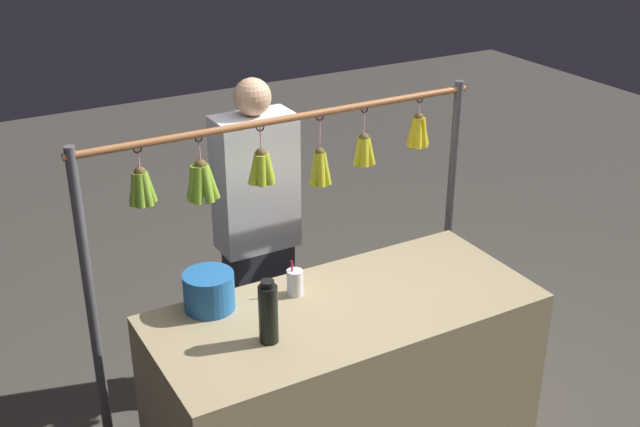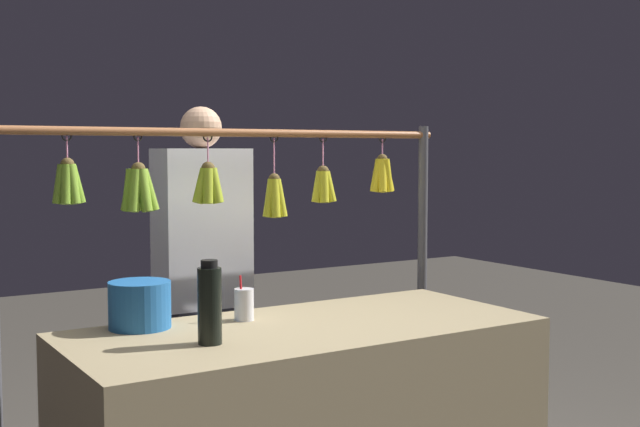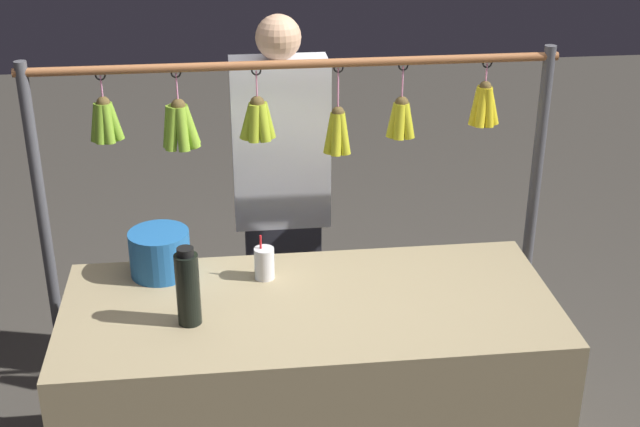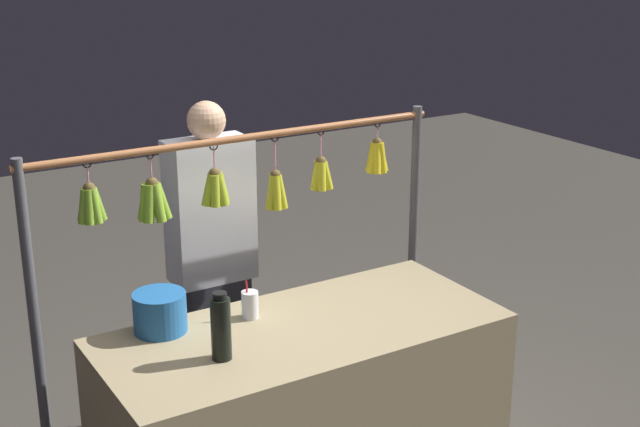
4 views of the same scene
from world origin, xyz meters
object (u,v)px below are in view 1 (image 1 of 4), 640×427
at_px(blue_bucket, 209,291).
at_px(drink_cup, 295,282).
at_px(vendor_person, 258,240).
at_px(water_bottle, 268,313).

height_order(blue_bucket, drink_cup, drink_cup).
height_order(blue_bucket, vendor_person, vendor_person).
relative_size(blue_bucket, vendor_person, 0.13).
height_order(water_bottle, vendor_person, vendor_person).
distance_m(water_bottle, blue_bucket, 0.36).
bearing_deg(blue_bucket, vendor_person, -131.61).
bearing_deg(vendor_person, water_bottle, 67.43).
distance_m(water_bottle, drink_cup, 0.38).
bearing_deg(drink_cup, blue_bucket, -11.64).
bearing_deg(drink_cup, vendor_person, -99.98).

